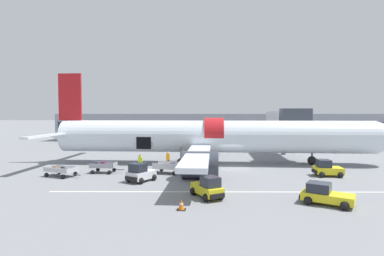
# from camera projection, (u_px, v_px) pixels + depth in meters

# --- Properties ---
(ground_plane) EXTENTS (500.00, 500.00, 0.00)m
(ground_plane) POSITION_uv_depth(u_px,v_px,m) (231.00, 168.00, 33.07)
(ground_plane) COLOR slate
(apron_marking_line) EXTENTS (28.17, 2.14, 0.01)m
(apron_marking_line) POSITION_uv_depth(u_px,v_px,m) (233.00, 192.00, 22.86)
(apron_marking_line) COLOR silver
(apron_marking_line) RESTS_ON ground_plane
(terminal_strip) EXTENTS (73.31, 11.77, 6.00)m
(terminal_strip) POSITION_uv_depth(u_px,v_px,m) (223.00, 127.00, 68.41)
(terminal_strip) COLOR gray
(terminal_strip) RESTS_ON ground_plane
(jet_bridge_stub) EXTENTS (3.71, 13.92, 6.65)m
(jet_bridge_stub) POSITION_uv_depth(u_px,v_px,m) (285.00, 121.00, 42.77)
(jet_bridge_stub) COLOR #4C4C51
(jet_bridge_stub) RESTS_ON ground_plane
(airplane) EXTENTS (40.99, 33.19, 10.95)m
(airplane) POSITION_uv_depth(u_px,v_px,m) (210.00, 137.00, 35.86)
(airplane) COLOR silver
(airplane) RESTS_ON ground_plane
(baggage_tug_lead) EXTENTS (2.55, 3.12, 1.57)m
(baggage_tug_lead) POSITION_uv_depth(u_px,v_px,m) (208.00, 188.00, 21.29)
(baggage_tug_lead) COLOR yellow
(baggage_tug_lead) RESTS_ON ground_plane
(baggage_tug_mid) EXTENTS (2.62, 2.94, 1.65)m
(baggage_tug_mid) POSITION_uv_depth(u_px,v_px,m) (140.00, 174.00, 26.39)
(baggage_tug_mid) COLOR silver
(baggage_tug_mid) RESTS_ON ground_plane
(baggage_tug_rear) EXTENTS (2.60, 2.08, 1.59)m
(baggage_tug_rear) POSITION_uv_depth(u_px,v_px,m) (327.00, 169.00, 28.69)
(baggage_tug_rear) COLOR yellow
(baggage_tug_rear) RESTS_ON ground_plane
(baggage_tug_spare) EXTENTS (3.58, 2.87, 1.38)m
(baggage_tug_spare) POSITION_uv_depth(u_px,v_px,m) (325.00, 195.00, 19.74)
(baggage_tug_spare) COLOR yellow
(baggage_tug_spare) RESTS_ON ground_plane
(baggage_cart_loading) EXTENTS (3.72, 2.28, 1.08)m
(baggage_cart_loading) POSITION_uv_depth(u_px,v_px,m) (168.00, 168.00, 30.04)
(baggage_cart_loading) COLOR silver
(baggage_cart_loading) RESTS_ON ground_plane
(baggage_cart_queued) EXTENTS (3.38, 1.79, 1.14)m
(baggage_cart_queued) POSITION_uv_depth(u_px,v_px,m) (103.00, 167.00, 30.27)
(baggage_cart_queued) COLOR #999BA0
(baggage_cart_queued) RESTS_ON ground_plane
(baggage_cart_empty) EXTENTS (3.94, 2.52, 0.98)m
(baggage_cart_empty) POSITION_uv_depth(u_px,v_px,m) (62.00, 171.00, 28.56)
(baggage_cart_empty) COLOR #B7BABF
(baggage_cart_empty) RESTS_ON ground_plane
(ground_crew_loader_a) EXTENTS (0.51, 0.53, 1.63)m
(ground_crew_loader_a) POSITION_uv_depth(u_px,v_px,m) (196.00, 161.00, 32.79)
(ground_crew_loader_a) COLOR #1E2338
(ground_crew_loader_a) RESTS_ON ground_plane
(ground_crew_loader_b) EXTENTS (0.58, 0.51, 1.70)m
(ground_crew_loader_b) POSITION_uv_depth(u_px,v_px,m) (140.00, 162.00, 31.79)
(ground_crew_loader_b) COLOR #2D2D33
(ground_crew_loader_b) RESTS_ON ground_plane
(ground_crew_driver) EXTENTS (0.56, 0.56, 1.76)m
(ground_crew_driver) POSITION_uv_depth(u_px,v_px,m) (192.00, 161.00, 31.68)
(ground_crew_driver) COLOR #2D2D33
(ground_crew_driver) RESTS_ON ground_plane
(ground_crew_supervisor) EXTENTS (0.49, 0.64, 1.83)m
(ground_crew_supervisor) POSITION_uv_depth(u_px,v_px,m) (168.00, 159.00, 33.02)
(ground_crew_supervisor) COLOR #2D2D33
(ground_crew_supervisor) RESTS_ON ground_plane
(suitcase_on_tarmac_upright) EXTENTS (0.48, 0.35, 0.87)m
(suitcase_on_tarmac_upright) POSITION_uv_depth(u_px,v_px,m) (190.00, 168.00, 30.80)
(suitcase_on_tarmac_upright) COLOR olive
(suitcase_on_tarmac_upright) RESTS_ON ground_plane
(safety_cone_engine_left) EXTENTS (0.55, 0.55, 0.67)m
(safety_cone_engine_left) POSITION_uv_depth(u_px,v_px,m) (181.00, 205.00, 18.57)
(safety_cone_engine_left) COLOR black
(safety_cone_engine_left) RESTS_ON ground_plane
(safety_cone_wingtip) EXTENTS (0.49, 0.49, 0.79)m
(safety_cone_wingtip) POSITION_uv_depth(u_px,v_px,m) (217.00, 175.00, 27.52)
(safety_cone_wingtip) COLOR black
(safety_cone_wingtip) RESTS_ON ground_plane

